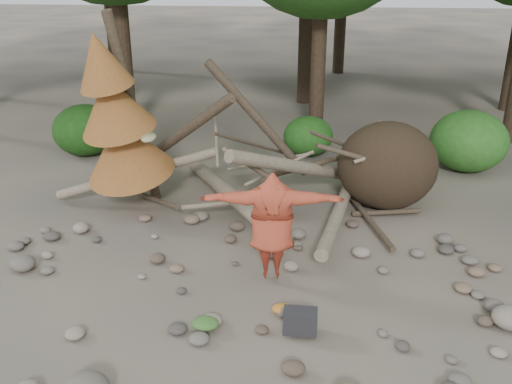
# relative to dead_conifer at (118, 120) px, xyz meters

# --- Properties ---
(ground) EXTENTS (120.00, 120.00, 0.00)m
(ground) POSITION_rel_dead_conifer_xyz_m (3.12, -3.37, -2.11)
(ground) COLOR #514C44
(ground) RESTS_ON ground
(deadfall_pile) EXTENTS (8.55, 5.24, 3.30)m
(deadfall_pile) POSITION_rel_dead_conifer_xyz_m (5.13, 0.87, -1.16)
(deadfall_pile) COLOR #332619
(deadfall_pile) RESTS_ON ground
(dead_conifer) EXTENTS (2.06, 2.16, 4.35)m
(dead_conifer) POSITION_rel_dead_conifer_xyz_m (0.00, 0.00, 0.00)
(dead_conifer) COLOR #4C3F30
(dead_conifer) RESTS_ON ground
(bush_left) EXTENTS (1.80, 1.80, 1.44)m
(bush_left) POSITION_rel_dead_conifer_xyz_m (-2.38, 3.83, -1.39)
(bush_left) COLOR #1B4913
(bush_left) RESTS_ON ground
(bush_mid) EXTENTS (1.40, 1.40, 1.12)m
(bush_mid) POSITION_rel_dead_conifer_xyz_m (3.92, 4.43, -1.55)
(bush_mid) COLOR #255C1A
(bush_mid) RESTS_ON ground
(bush_right) EXTENTS (2.00, 2.00, 1.60)m
(bush_right) POSITION_rel_dead_conifer_xyz_m (8.12, 3.63, -1.31)
(bush_right) COLOR #2E6D22
(bush_right) RESTS_ON ground
(frisbee_thrower) EXTENTS (3.43, 0.81, 2.46)m
(frisbee_thrower) POSITION_rel_dead_conifer_xyz_m (3.42, -2.47, -1.06)
(frisbee_thrower) COLOR #A83B25
(frisbee_thrower) RESTS_ON ground
(backpack) EXTENTS (0.51, 0.34, 0.34)m
(backpack) POSITION_rel_dead_conifer_xyz_m (3.98, -4.00, -1.94)
(backpack) COLOR black
(backpack) RESTS_ON ground
(cloth_green) EXTENTS (0.41, 0.34, 0.16)m
(cloth_green) POSITION_rel_dead_conifer_xyz_m (2.55, -4.07, -2.03)
(cloth_green) COLOR #396729
(cloth_green) RESTS_ON ground
(cloth_orange) EXTENTS (0.33, 0.27, 0.12)m
(cloth_orange) POSITION_rel_dead_conifer_xyz_m (3.69, -3.54, -2.05)
(cloth_orange) COLOR #BF7120
(cloth_orange) RESTS_ON ground
(boulder_mid_right) EXTENTS (0.58, 0.52, 0.35)m
(boulder_mid_right) POSITION_rel_dead_conifer_xyz_m (7.17, -3.50, -1.94)
(boulder_mid_right) COLOR gray
(boulder_mid_right) RESTS_ON ground
(boulder_mid_left) EXTENTS (0.48, 0.43, 0.29)m
(boulder_mid_left) POSITION_rel_dead_conifer_xyz_m (-1.07, -2.64, -1.97)
(boulder_mid_left) COLOR #655D55
(boulder_mid_left) RESTS_ON ground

